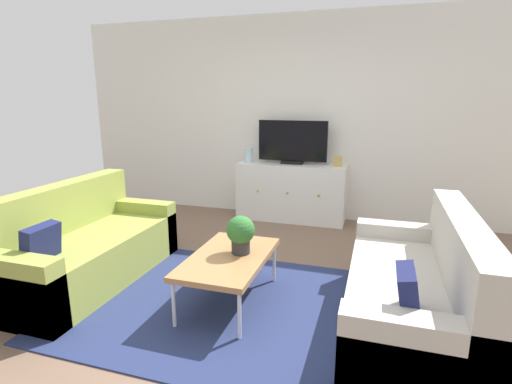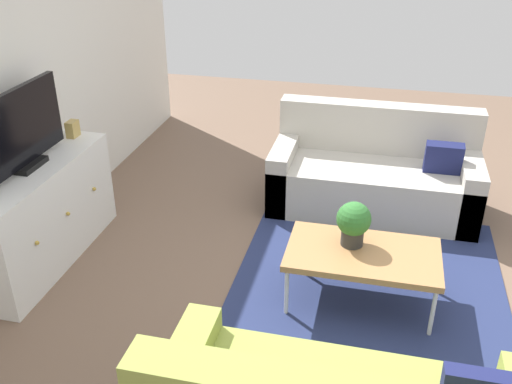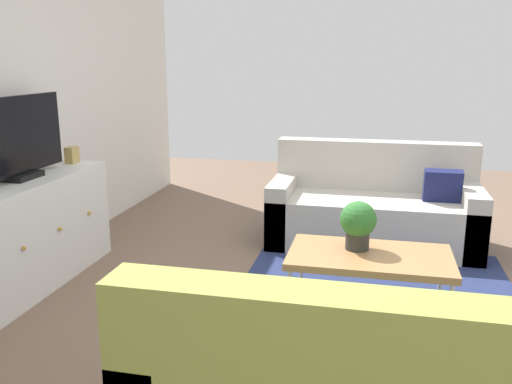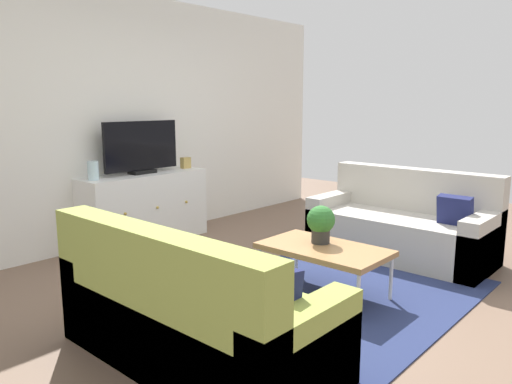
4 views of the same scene
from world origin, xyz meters
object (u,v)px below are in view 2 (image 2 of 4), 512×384
at_px(flat_screen_tv, 21,130).
at_px(potted_plant, 354,222).
at_px(mantel_clock, 73,129).
at_px(tv_console, 41,215).
at_px(couch_right_side, 374,175).
at_px(coffee_table, 363,255).

bearing_deg(flat_screen_tv, potted_plant, -87.81).
relative_size(potted_plant, mantel_clock, 2.39).
bearing_deg(potted_plant, tv_console, 92.21).
height_order(couch_right_side, potted_plant, couch_right_side).
bearing_deg(couch_right_side, coffee_table, 179.62).
distance_m(coffee_table, potted_plant, 0.23).
height_order(coffee_table, mantel_clock, mantel_clock).
relative_size(potted_plant, flat_screen_tv, 0.34).
xyz_separation_m(tv_console, flat_screen_tv, (-0.00, 0.02, 0.67)).
bearing_deg(couch_right_side, potted_plant, 176.08).
relative_size(tv_console, flat_screen_tv, 1.57).
bearing_deg(mantel_clock, coffee_table, -103.87).
relative_size(couch_right_side, tv_console, 1.21).
bearing_deg(flat_screen_tv, coffee_table, -89.56).
xyz_separation_m(potted_plant, flat_screen_tv, (-0.09, 2.30, 0.48)).
bearing_deg(couch_right_side, tv_console, 121.41).
distance_m(couch_right_side, mantel_clock, 2.58).
height_order(couch_right_side, mantel_clock, mantel_clock).
height_order(coffee_table, tv_console, tv_console).
distance_m(couch_right_side, potted_plant, 1.40).
height_order(couch_right_side, tv_console, couch_right_side).
bearing_deg(mantel_clock, tv_console, -180.00).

